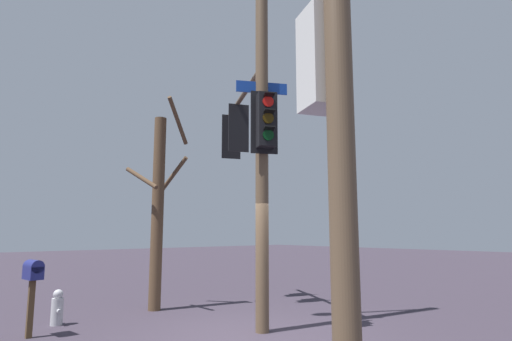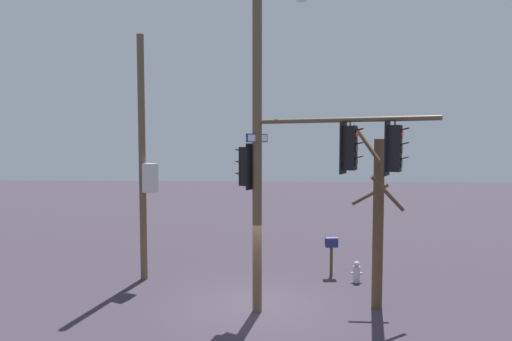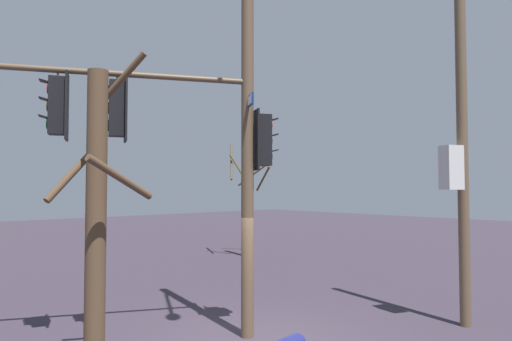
% 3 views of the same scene
% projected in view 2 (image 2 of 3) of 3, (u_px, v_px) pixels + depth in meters
% --- Properties ---
extents(ground_plane, '(80.00, 80.00, 0.00)m').
position_uv_depth(ground_plane, '(258.00, 307.00, 13.22)').
color(ground_plane, '#352D39').
extents(main_signal_pole_assembly, '(4.93, 5.12, 9.90)m').
position_uv_depth(main_signal_pole_assembly, '(286.00, 134.00, 12.21)').
color(main_signal_pole_assembly, brown).
rests_on(main_signal_pole_assembly, ground).
extents(secondary_pole_assembly, '(0.69, 0.49, 8.48)m').
position_uv_depth(secondary_pole_assembly, '(144.00, 163.00, 15.56)').
color(secondary_pole_assembly, brown).
rests_on(secondary_pole_assembly, ground).
extents(fire_hydrant, '(0.38, 0.24, 0.73)m').
position_uv_depth(fire_hydrant, '(357.00, 272.00, 15.50)').
color(fire_hydrant, '#B2B2B7').
rests_on(fire_hydrant, ground).
extents(mailbox, '(0.46, 0.28, 1.41)m').
position_uv_depth(mailbox, '(331.00, 245.00, 16.19)').
color(mailbox, '#4C3823').
rests_on(mailbox, ground).
extents(bare_tree_behind_pole, '(1.43, 1.49, 5.34)m').
position_uv_depth(bare_tree_behind_pole, '(378.00, 220.00, 12.99)').
color(bare_tree_behind_pole, brown).
rests_on(bare_tree_behind_pole, ground).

